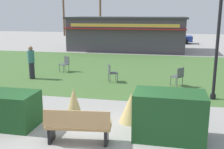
{
  "coord_description": "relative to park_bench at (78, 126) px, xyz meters",
  "views": [
    {
      "loc": [
        2.08,
        -6.41,
        3.32
      ],
      "look_at": [
        -0.05,
        3.72,
        0.97
      ],
      "focal_mm": 43.5,
      "sensor_mm": 36.0,
      "label": 1
    }
  ],
  "objects": [
    {
      "name": "tree_left_bg",
      "position": [
        -13.27,
        32.55,
        2.78
      ],
      "size": [
        0.91,
        0.96,
        7.26
      ],
      "color": "brown",
      "rests_on": "ground_plane"
    },
    {
      "name": "ground_plane",
      "position": [
        0.11,
        0.23,
        -0.48
      ],
      "size": [
        80.0,
        80.0,
        0.0
      ],
      "primitive_type": "plane",
      "color": "#999691"
    },
    {
      "name": "cafe_chair_center",
      "position": [
        2.69,
        6.36,
        0.05
      ],
      "size": [
        0.62,
        0.62,
        0.89
      ],
      "color": "#4C5156",
      "rests_on": "ground_plane"
    },
    {
      "name": "ornamental_grass_behind_center",
      "position": [
        1.6,
        1.64,
        0.16
      ],
      "size": [
        0.58,
        0.58,
        1.29
      ],
      "primitive_type": "cone",
      "color": "tan",
      "rests_on": "ground_plane"
    },
    {
      "name": "tree_right_bg",
      "position": [
        -7.4,
        31.46,
        2.81
      ],
      "size": [
        0.91,
        0.96,
        7.31
      ],
      "color": "brown",
      "rests_on": "ground_plane"
    },
    {
      "name": "parked_car_west_slot",
      "position": [
        -2.94,
        25.18,
        0.16
      ],
      "size": [
        4.26,
        2.17,
        1.2
      ],
      "color": "maroon",
      "rests_on": "ground_plane"
    },
    {
      "name": "park_bench",
      "position": [
        0.0,
        0.0,
        0.0
      ],
      "size": [
        1.75,
        0.72,
        0.95
      ],
      "color": "tan",
      "rests_on": "ground_plane"
    },
    {
      "name": "ornamental_grass_behind_right",
      "position": [
        1.15,
        1.73,
        -0.01
      ],
      "size": [
        0.76,
        0.76,
        0.94
      ],
      "primitive_type": "cone",
      "color": "tan",
      "rests_on": "ground_plane"
    },
    {
      "name": "lawn_patch",
      "position": [
        0.11,
        9.71,
        -0.48
      ],
      "size": [
        36.0,
        12.0,
        0.01
      ],
      "primitive_type": "cube",
      "color": "#446B33",
      "rests_on": "ground_plane"
    },
    {
      "name": "hedge_right",
      "position": [
        2.29,
        0.82,
        0.16
      ],
      "size": [
        1.88,
        1.1,
        1.29
      ],
      "primitive_type": "cube",
      "color": "#1E4C23",
      "rests_on": "ground_plane"
    },
    {
      "name": "ornamental_grass_behind_left",
      "position": [
        -0.63,
        1.46,
        0.06
      ],
      "size": [
        0.6,
        0.6,
        1.08
      ],
      "primitive_type": "cone",
      "color": "tan",
      "rests_on": "ground_plane"
    },
    {
      "name": "food_kiosk",
      "position": [
        -1.6,
        18.65,
        1.02
      ],
      "size": [
        10.48,
        5.12,
        2.99
      ],
      "color": "#47424C",
      "rests_on": "ground_plane"
    },
    {
      "name": "parked_car_center_slot",
      "position": [
        2.55,
        25.18,
        0.16
      ],
      "size": [
        4.2,
        2.06,
        1.2
      ],
      "color": "navy",
      "rests_on": "ground_plane"
    },
    {
      "name": "lamppost_mid",
      "position": [
        3.99,
        4.67,
        2.24
      ],
      "size": [
        0.36,
        0.36,
        4.34
      ],
      "color": "black",
      "rests_on": "ground_plane"
    },
    {
      "name": "person_strolling",
      "position": [
        -4.67,
        6.35,
        0.38
      ],
      "size": [
        0.34,
        0.34,
        1.69
      ],
      "rotation": [
        0.0,
        0.0,
        1.27
      ],
      "color": "#23232D",
      "rests_on": "ground_plane"
    },
    {
      "name": "cafe_chair_west",
      "position": [
        -3.61,
        8.33,
        0.05
      ],
      "size": [
        0.61,
        0.61,
        0.89
      ],
      "color": "#4C5156",
      "rests_on": "ground_plane"
    },
    {
      "name": "cafe_chair_east",
      "position": [
        -0.52,
        6.53,
        0.05
      ],
      "size": [
        0.58,
        0.58,
        0.89
      ],
      "color": "#4C5156",
      "rests_on": "ground_plane"
    },
    {
      "name": "hedge_left",
      "position": [
        -2.47,
        0.66,
        0.04
      ],
      "size": [
        1.83,
        1.1,
        1.04
      ],
      "primitive_type": "cube",
      "color": "#1E4C23",
      "rests_on": "ground_plane"
    }
  ]
}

